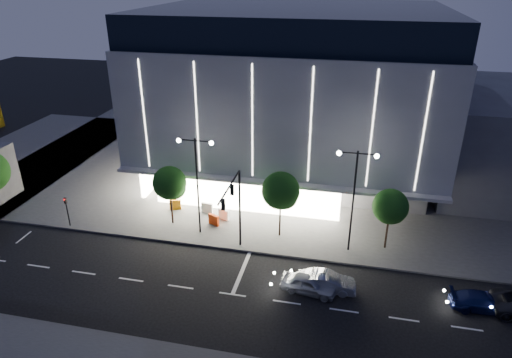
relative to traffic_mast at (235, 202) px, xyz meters
The scene contains 18 objects.
ground 6.12m from the traffic_mast, 106.66° to the right, with size 160.00×160.00×0.00m, color black.
sidewalk_museum 21.62m from the traffic_mast, 79.04° to the left, with size 70.00×40.00×0.15m, color #474747.
museum 19.54m from the traffic_mast, 84.04° to the left, with size 30.00×25.80×18.00m.
annex_building 32.43m from the traffic_mast, 39.57° to the left, with size 16.00×20.00×10.00m, color #4C4C51.
traffic_mast is the anchor object (origin of this frame).
street_lamp_west 4.89m from the traffic_mast, 146.35° to the left, with size 3.16×0.36×9.00m.
street_lamp_east 9.43m from the traffic_mast, 16.48° to the left, with size 3.16×0.36×9.00m.
ped_signal_far 16.35m from the traffic_mast, behind, with size 0.22×0.24×3.00m.
tree_left 7.95m from the traffic_mast, 152.16° to the left, with size 3.02×3.02×5.72m.
tree_mid 4.82m from the traffic_mast, 50.58° to the left, with size 3.25×3.25×6.15m.
tree_right 12.63m from the traffic_mast, 17.02° to the left, with size 2.91×2.91×5.51m.
car_lead 8.38m from the traffic_mast, 27.72° to the right, with size 1.64×4.09×1.39m, color #B7BBC0.
car_second 9.18m from the traffic_mast, 20.54° to the right, with size 1.49×4.27×1.41m, color #B3B5BB.
car_third 18.99m from the traffic_mast, ahead, with size 1.76×4.34×1.26m, color navy.
barrier_a 10.77m from the traffic_mast, 141.54° to the left, with size 1.10×0.25×1.00m, color orange.
barrier_b 8.81m from the traffic_mast, 125.96° to the left, with size 1.10×0.25×1.00m, color silver.
barrier_c 6.81m from the traffic_mast, 127.57° to the left, with size 1.10×0.25×1.00m, color #FA3F0D.
barrier_d 7.35m from the traffic_mast, 115.77° to the left, with size 1.10×0.25×1.00m, color white.
Camera 1 is at (9.38, -26.99, 21.60)m, focal length 32.00 mm.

